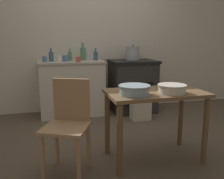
% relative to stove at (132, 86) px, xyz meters
% --- Properties ---
extents(ground_plane, '(14.00, 14.00, 0.00)m').
position_rel_stove_xyz_m(ground_plane, '(-0.60, -1.23, -0.45)').
color(ground_plane, brown).
extents(wall_back, '(8.00, 0.07, 2.55)m').
position_rel_stove_xyz_m(wall_back, '(-0.60, 0.35, 0.83)').
color(wall_back, beige).
rests_on(wall_back, ground_plane).
extents(counter_cabinet, '(1.06, 0.57, 0.90)m').
position_rel_stove_xyz_m(counter_cabinet, '(-1.05, 0.05, 0.00)').
color(counter_cabinet, beige).
rests_on(counter_cabinet, ground_plane).
extents(stove, '(0.77, 0.67, 0.89)m').
position_rel_stove_xyz_m(stove, '(0.00, 0.00, 0.00)').
color(stove, '#2D2B28').
rests_on(stove, ground_plane).
extents(work_table, '(0.99, 0.57, 0.74)m').
position_rel_stove_xyz_m(work_table, '(-0.38, -1.77, 0.16)').
color(work_table, brown).
rests_on(work_table, ground_plane).
extents(chair, '(0.53, 0.53, 0.89)m').
position_rel_stove_xyz_m(chair, '(-1.27, -1.78, 0.04)').
color(chair, '#A87F56').
rests_on(chair, ground_plane).
extents(flour_sack, '(0.30, 0.21, 0.40)m').
position_rel_stove_xyz_m(flour_sack, '(-0.04, -0.51, -0.25)').
color(flour_sack, beige).
rests_on(flour_sack, ground_plane).
extents(stock_pot, '(0.24, 0.24, 0.25)m').
position_rel_stove_xyz_m(stock_pot, '(0.02, 0.08, 0.56)').
color(stock_pot, '#A8A8AD').
rests_on(stock_pot, stove).
extents(mixing_bowl_large, '(0.28, 0.28, 0.09)m').
position_rel_stove_xyz_m(mixing_bowl_large, '(-0.26, -1.88, 0.34)').
color(mixing_bowl_large, silver).
rests_on(mixing_bowl_large, work_table).
extents(mixing_bowl_small, '(0.30, 0.30, 0.09)m').
position_rel_stove_xyz_m(mixing_bowl_small, '(-0.64, -1.86, 0.34)').
color(mixing_bowl_small, '#93A8B2').
rests_on(mixing_bowl_small, work_table).
extents(bottle_far_left, '(0.06, 0.06, 0.20)m').
position_rel_stove_xyz_m(bottle_far_left, '(-1.05, 0.13, 0.53)').
color(bottle_far_left, '#517F5B').
rests_on(bottle_far_left, counter_cabinet).
extents(bottle_left, '(0.08, 0.08, 0.21)m').
position_rel_stove_xyz_m(bottle_left, '(-1.36, 0.08, 0.53)').
color(bottle_left, '#3D5675').
rests_on(bottle_left, counter_cabinet).
extents(bottle_mid_left, '(0.06, 0.06, 0.22)m').
position_rel_stove_xyz_m(bottle_mid_left, '(-0.75, 0.23, 0.53)').
color(bottle_mid_left, silver).
rests_on(bottle_mid_left, counter_cabinet).
extents(bottle_center_left, '(0.08, 0.08, 0.29)m').
position_rel_stove_xyz_m(bottle_center_left, '(-0.84, 0.15, 0.56)').
color(bottle_center_left, '#517F5B').
rests_on(bottle_center_left, counter_cabinet).
extents(bottle_center, '(0.07, 0.07, 0.20)m').
position_rel_stove_xyz_m(bottle_center, '(-0.63, 0.11, 0.53)').
color(bottle_center, '#3D5675').
rests_on(bottle_center, counter_cabinet).
extents(cup_center_right, '(0.08, 0.08, 0.10)m').
position_rel_stove_xyz_m(cup_center_right, '(-1.14, 0.03, 0.50)').
color(cup_center_right, '#4C6B99').
rests_on(cup_center_right, counter_cabinet).
extents(cup_mid_right, '(0.08, 0.08, 0.08)m').
position_rel_stove_xyz_m(cup_mid_right, '(-0.95, -0.13, 0.49)').
color(cup_mid_right, '#B74C42').
rests_on(cup_mid_right, counter_cabinet).
extents(cup_right, '(0.07, 0.07, 0.10)m').
position_rel_stove_xyz_m(cup_right, '(-1.24, -0.01, 0.50)').
color(cup_right, silver).
rests_on(cup_right, counter_cabinet).
extents(cup_far_right, '(0.07, 0.07, 0.09)m').
position_rel_stove_xyz_m(cup_far_right, '(-1.46, -0.00, 0.49)').
color(cup_far_right, '#4C6B99').
rests_on(cup_far_right, counter_cabinet).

